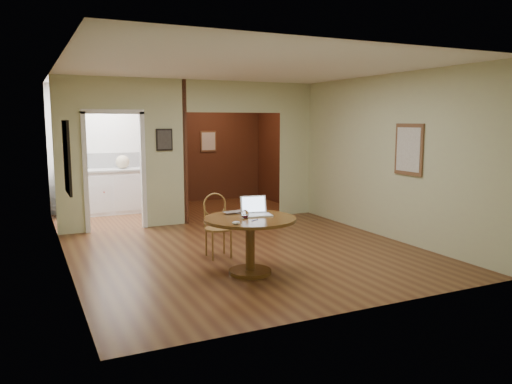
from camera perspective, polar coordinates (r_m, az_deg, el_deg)
name	(u,v)px	position (r m, az deg, el deg)	size (l,w,h in m)	color
floor	(251,253)	(7.42, -0.59, -7.04)	(5.00, 5.00, 0.00)	#4C2715
room_shell	(163,155)	(9.95, -10.58, 4.23)	(5.20, 7.50, 5.00)	white
dining_table	(250,232)	(6.35, -0.67, -4.61)	(1.17, 1.17, 0.73)	#593316
chair	(217,222)	(7.18, -4.50, -3.40)	(0.39, 0.39, 0.91)	olive
open_laptop	(256,210)	(6.46, -0.01, -2.08)	(0.38, 0.35, 0.24)	white
closed_laptop	(238,213)	(6.56, -2.05, -2.38)	(0.36, 0.23, 0.03)	#ACACB1
mouse	(236,223)	(5.88, -2.29, -3.54)	(0.10, 0.06, 0.04)	white
wine_glass	(245,214)	(6.24, -1.26, -2.54)	(0.10, 0.10, 0.11)	white
pen	(255,220)	(6.12, -0.15, -3.23)	(0.01, 0.01, 0.13)	#0B0D51
kitchen_cabinet	(109,191)	(10.93, -16.42, 0.08)	(2.06, 0.60, 0.94)	white
grocery_bag	(123,162)	(10.91, -15.01, 3.34)	(0.28, 0.24, 0.28)	#C8BA92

